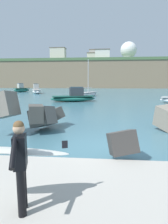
{
  "coord_description": "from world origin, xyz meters",
  "views": [
    {
      "loc": [
        0.05,
        -7.62,
        2.69
      ],
      "look_at": [
        -0.71,
        0.5,
        1.4
      ],
      "focal_mm": 30.32,
      "sensor_mm": 36.0,
      "label": 1
    }
  ],
  "objects_px": {
    "surfer_with_board": "(19,158)",
    "radar_dome": "(129,51)",
    "boat_near_centre": "(74,97)",
    "station_building_east": "(92,57)",
    "station_building_central": "(102,55)",
    "station_building_annex": "(96,56)",
    "boat_mid_left": "(89,94)",
    "boat_mid_centre": "(21,89)",
    "boat_far_left": "(36,91)",
    "station_building_west": "(58,54)"
  },
  "relations": [
    {
      "from": "boat_far_left",
      "to": "station_building_east",
      "type": "xyz_separation_m",
      "value": [
        10.39,
        59.7,
        14.97
      ]
    },
    {
      "from": "station_building_east",
      "to": "surfer_with_board",
      "type": "bearing_deg",
      "value": -87.95
    },
    {
      "from": "boat_far_left",
      "to": "station_building_annex",
      "type": "height_order",
      "value": "station_building_annex"
    },
    {
      "from": "boat_mid_centre",
      "to": "station_building_central",
      "type": "distance_m",
      "value": 50.37
    },
    {
      "from": "surfer_with_board",
      "to": "radar_dome",
      "type": "distance_m",
      "value": 107.9
    },
    {
      "from": "boat_mid_centre",
      "to": "boat_far_left",
      "type": "xyz_separation_m",
      "value": [
        6.42,
        -6.32,
        -0.04
      ]
    },
    {
      "from": "boat_mid_left",
      "to": "boat_mid_centre",
      "type": "xyz_separation_m",
      "value": [
        -19.54,
        14.06,
        0.29
      ]
    },
    {
      "from": "boat_mid_left",
      "to": "radar_dome",
      "type": "distance_m",
      "value": 76.48
    },
    {
      "from": "station_building_central",
      "to": "station_building_annex",
      "type": "bearing_deg",
      "value": 107.57
    },
    {
      "from": "boat_mid_centre",
      "to": "station_building_east",
      "type": "distance_m",
      "value": 57.92
    },
    {
      "from": "surfer_with_board",
      "to": "station_building_central",
      "type": "relative_size",
      "value": 0.27
    },
    {
      "from": "station_building_west",
      "to": "boat_mid_left",
      "type": "bearing_deg",
      "value": -72.11
    },
    {
      "from": "boat_far_left",
      "to": "radar_dome",
      "type": "distance_m",
      "value": 73.42
    },
    {
      "from": "boat_mid_left",
      "to": "boat_mid_centre",
      "type": "bearing_deg",
      "value": 144.26
    },
    {
      "from": "station_building_east",
      "to": "station_building_annex",
      "type": "xyz_separation_m",
      "value": [
        1.79,
        0.11,
        0.9
      ]
    },
    {
      "from": "station_building_east",
      "to": "boat_mid_centre",
      "type": "bearing_deg",
      "value": -107.47
    },
    {
      "from": "boat_mid_centre",
      "to": "boat_far_left",
      "type": "bearing_deg",
      "value": -44.58
    },
    {
      "from": "radar_dome",
      "to": "boat_mid_left",
      "type": "bearing_deg",
      "value": -102.98
    },
    {
      "from": "surfer_with_board",
      "to": "radar_dome",
      "type": "relative_size",
      "value": 0.19
    },
    {
      "from": "boat_far_left",
      "to": "station_building_central",
      "type": "relative_size",
      "value": 0.75
    },
    {
      "from": "station_building_central",
      "to": "station_building_east",
      "type": "distance_m",
      "value": 11.75
    },
    {
      "from": "station_building_central",
      "to": "station_building_annex",
      "type": "relative_size",
      "value": 1.07
    },
    {
      "from": "boat_mid_centre",
      "to": "boat_far_left",
      "type": "relative_size",
      "value": 0.82
    },
    {
      "from": "boat_mid_left",
      "to": "boat_mid_centre",
      "type": "relative_size",
      "value": 1.46
    },
    {
      "from": "boat_near_centre",
      "to": "boat_mid_centre",
      "type": "xyz_separation_m",
      "value": [
        -18.02,
        23.97,
        0.14
      ]
    },
    {
      "from": "boat_mid_left",
      "to": "radar_dome",
      "type": "height_order",
      "value": "radar_dome"
    },
    {
      "from": "surfer_with_board",
      "to": "boat_far_left",
      "type": "relative_size",
      "value": 0.36
    },
    {
      "from": "surfer_with_board",
      "to": "boat_near_centre",
      "type": "distance_m",
      "value": 23.21
    },
    {
      "from": "boat_near_centre",
      "to": "station_building_east",
      "type": "xyz_separation_m",
      "value": [
        -1.22,
        77.35,
        15.07
      ]
    },
    {
      "from": "boat_far_left",
      "to": "radar_dome",
      "type": "height_order",
      "value": "radar_dome"
    },
    {
      "from": "boat_near_centre",
      "to": "station_building_east",
      "type": "relative_size",
      "value": 0.99
    },
    {
      "from": "boat_near_centre",
      "to": "boat_far_left",
      "type": "bearing_deg",
      "value": 123.33
    },
    {
      "from": "surfer_with_board",
      "to": "radar_dome",
      "type": "bearing_deg",
      "value": 81.47
    },
    {
      "from": "boat_mid_centre",
      "to": "station_building_east",
      "type": "relative_size",
      "value": 0.7
    },
    {
      "from": "radar_dome",
      "to": "station_building_central",
      "type": "distance_m",
      "value": 21.23
    },
    {
      "from": "station_building_central",
      "to": "station_building_annex",
      "type": "distance_m",
      "value": 11.23
    },
    {
      "from": "boat_mid_left",
      "to": "boat_far_left",
      "type": "relative_size",
      "value": 1.2
    },
    {
      "from": "radar_dome",
      "to": "boat_mid_centre",
      "type": "bearing_deg",
      "value": -121.89
    },
    {
      "from": "boat_far_left",
      "to": "station_building_annex",
      "type": "xyz_separation_m",
      "value": [
        12.18,
        59.82,
        15.87
      ]
    },
    {
      "from": "boat_mid_left",
      "to": "station_building_east",
      "type": "xyz_separation_m",
      "value": [
        -2.74,
        67.44,
        15.22
      ]
    },
    {
      "from": "radar_dome",
      "to": "station_building_annex",
      "type": "relative_size",
      "value": 1.51
    },
    {
      "from": "station_building_east",
      "to": "station_building_annex",
      "type": "distance_m",
      "value": 2.01
    },
    {
      "from": "station_building_annex",
      "to": "boat_mid_left",
      "type": "bearing_deg",
      "value": -89.2
    },
    {
      "from": "radar_dome",
      "to": "station_building_annex",
      "type": "xyz_separation_m",
      "value": [
        -17.58,
        -4.63,
        -2.88
      ]
    },
    {
      "from": "boat_near_centre",
      "to": "radar_dome",
      "type": "height_order",
      "value": "radar_dome"
    },
    {
      "from": "boat_near_centre",
      "to": "station_building_annex",
      "type": "height_order",
      "value": "station_building_annex"
    },
    {
      "from": "radar_dome",
      "to": "station_building_east",
      "type": "xyz_separation_m",
      "value": [
        -19.37,
        -4.75,
        -3.77
      ]
    },
    {
      "from": "surfer_with_board",
      "to": "station_building_east",
      "type": "relative_size",
      "value": 0.31
    },
    {
      "from": "surfer_with_board",
      "to": "station_building_west",
      "type": "bearing_deg",
      "value": 102.38
    },
    {
      "from": "boat_mid_centre",
      "to": "station_building_west",
      "type": "distance_m",
      "value": 50.35
    }
  ]
}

